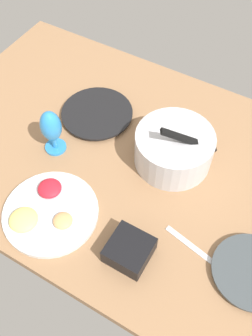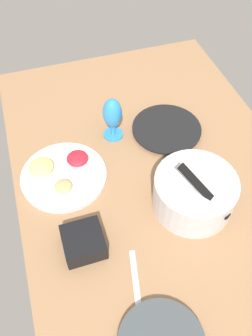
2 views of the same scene
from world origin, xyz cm
name	(u,v)px [view 1 (image 1 of 2)]	position (x,y,z in cm)	size (l,w,h in cm)	color
ground_plane	(126,159)	(0.00, 0.00, -2.00)	(160.00, 104.00, 4.00)	#99704C
dinner_plate_left	(97,114)	(-20.11, 11.68, 1.18)	(28.48, 28.48, 2.27)	#4C4C51
dinner_plate_right	(252,272)	(55.11, -19.68, 1.13)	(24.32, 24.32, 2.18)	silver
mixing_bowl	(174,148)	(15.58, 6.94, 7.18)	(27.89, 27.79, 20.02)	silver
fruit_platter	(48,211)	(-10.08, -33.84, 1.42)	(31.84, 31.84, 4.73)	silver
hurricane_glass_blue	(51,128)	(-24.72, -9.96, 11.16)	(7.96, 7.96, 18.81)	#2C8ADB
square_bowl_black	(129,250)	(20.28, -32.85, 3.61)	(12.81, 12.81, 6.48)	black
fork_by_right_plate	(189,244)	(35.16, -20.48, 0.30)	(18.00, 1.80, 0.60)	silver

